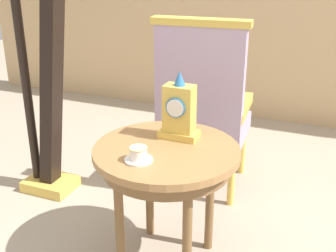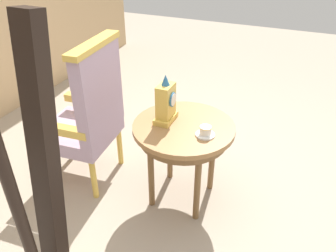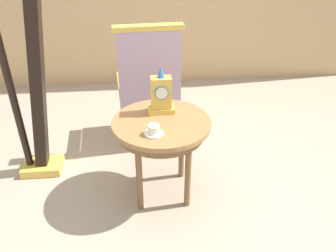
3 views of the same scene
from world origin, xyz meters
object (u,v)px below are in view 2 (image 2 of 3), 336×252
Objects in this scene: harp at (40,195)px; teacup_left at (205,131)px; side_table at (184,135)px; armchair at (88,113)px; mantel_clock at (166,103)px.

teacup_left is at bearing -30.67° from harp.
armchair is at bearing 94.64° from side_table.
mantel_clock is 0.19× the size of harp.
side_table is 5.52× the size of teacup_left.
armchair is at bearing 22.37° from harp.
teacup_left is (-0.06, -0.17, 0.11)m from side_table.
side_table is 0.21m from teacup_left.
armchair reaches higher than mantel_clock.
teacup_left is 1.04m from harp.
side_table is 0.61× the size of armchair.
teacup_left reaches higher than side_table.
harp reaches higher than side_table.
side_table is at bearing -85.36° from armchair.
harp reaches higher than armchair.
teacup_left is at bearing -103.24° from mantel_clock.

